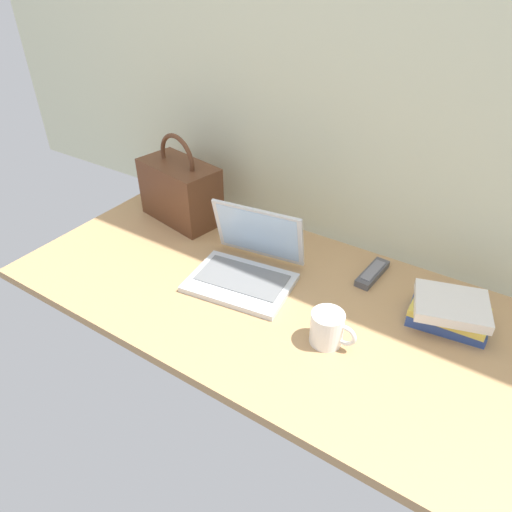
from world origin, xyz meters
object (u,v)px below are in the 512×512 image
Objects in this scene: laptop at (247,265)px; book_stack at (449,312)px; coffee_mug at (328,328)px; remote_control_near at (372,273)px; handbag at (180,190)px.

laptop is 0.60m from book_stack.
coffee_mug is 0.35m from book_stack.
coffee_mug is at bearing -19.53° from laptop.
laptop is 2.69× the size of coffee_mug.
coffee_mug reaches higher than remote_control_near.
remote_control_near is at bearing 159.20° from book_stack.
remote_control_near is 0.75m from handbag.
handbag is at bearing -176.69° from remote_control_near.
book_stack is at bearing 11.85° from laptop.
remote_control_near is (-0.00, 0.34, -0.04)m from coffee_mug.
handbag reaches higher than remote_control_near.
coffee_mug is 0.81m from handbag.
remote_control_near is 0.71× the size of book_stack.
coffee_mug is at bearing -21.52° from handbag.
coffee_mug is 0.34m from remote_control_near.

